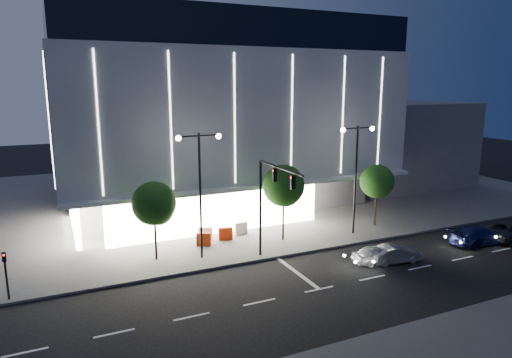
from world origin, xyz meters
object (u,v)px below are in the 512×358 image
object	(u,v)px
street_lamp_west	(200,177)
street_lamp_east	(356,164)
barrier_c	(226,234)
tree_right	(377,183)
barrier_b	(205,233)
traffic_mast	(270,193)
barrier_a	(204,239)
tree_left	(154,206)
tree_mid	(284,188)
car_fourth	(512,230)
barrier_d	(241,228)
car_third	(479,235)
ped_signal_far	(6,271)
car_lead	(378,254)
car_second	(395,254)

from	to	relation	value
street_lamp_west	street_lamp_east	bearing A→B (deg)	0.00
street_lamp_west	barrier_c	world-z (taller)	street_lamp_west
tree_right	barrier_b	xyz separation A→B (m)	(-14.59, 2.53, -3.23)
traffic_mast	barrier_a	world-z (taller)	traffic_mast
tree_right	barrier_b	bearing A→B (deg)	170.16
tree_left	tree_mid	distance (m)	10.00
car_fourth	barrier_a	xyz separation A→B (m)	(-23.09, 8.35, -0.08)
barrier_b	barrier_d	xyz separation A→B (m)	(3.06, 0.04, 0.00)
traffic_mast	barrier_c	bearing A→B (deg)	101.69
tree_mid	car_fourth	xyz separation A→B (m)	(16.94, -7.09, -3.61)
tree_right	car_third	xyz separation A→B (m)	(4.48, -6.86, -3.17)
ped_signal_far	traffic_mast	bearing A→B (deg)	-4.15
tree_left	car_fourth	xyz separation A→B (m)	(26.94, -7.09, -3.31)
traffic_mast	tree_mid	size ratio (longest dim) A/B	1.15
tree_left	barrier_b	bearing A→B (deg)	29.84
tree_left	car_lead	size ratio (longest dim) A/B	1.57
street_lamp_east	car_second	bearing A→B (deg)	-98.59
barrier_b	traffic_mast	bearing A→B (deg)	-42.85
ped_signal_far	tree_mid	size ratio (longest dim) A/B	0.49
tree_left	car_lead	distance (m)	15.81
street_lamp_west	tree_right	size ratio (longest dim) A/B	1.63
tree_left	car_third	bearing A→B (deg)	-16.30
car_fourth	barrier_d	size ratio (longest dim) A/B	4.75
tree_left	barrier_a	distance (m)	5.28
tree_mid	tree_left	bearing A→B (deg)	-180.00
ped_signal_far	barrier_c	bearing A→B (deg)	16.22
car_fourth	barrier_c	bearing A→B (deg)	62.80
street_lamp_east	car_third	bearing A→B (deg)	-37.92
tree_left	tree_mid	size ratio (longest dim) A/B	0.93
tree_mid	barrier_d	bearing A→B (deg)	134.57
car_second	barrier_b	distance (m)	14.34
car_lead	barrier_c	xyz separation A→B (m)	(-8.11, 8.42, 0.03)
traffic_mast	barrier_d	size ratio (longest dim) A/B	6.43
traffic_mast	car_lead	world-z (taller)	traffic_mast
street_lamp_east	barrier_a	distance (m)	13.43
barrier_c	barrier_b	bearing A→B (deg)	165.34
barrier_b	barrier_c	world-z (taller)	same
street_lamp_east	ped_signal_far	bearing A→B (deg)	-176.56
traffic_mast	street_lamp_east	distance (m)	9.43
car_third	barrier_d	xyz separation A→B (m)	(-16.01, 9.44, -0.07)
street_lamp_west	street_lamp_east	distance (m)	13.00
car_lead	car_fourth	world-z (taller)	car_fourth
tree_mid	car_fourth	bearing A→B (deg)	-22.70
barrier_a	barrier_c	world-z (taller)	same
tree_left	barrier_d	xyz separation A→B (m)	(7.47, 2.57, -3.38)
traffic_mast	barrier_a	distance (m)	7.31
traffic_mast	street_lamp_west	world-z (taller)	street_lamp_west
street_lamp_east	barrier_c	distance (m)	11.78
tree_right	street_lamp_west	bearing A→B (deg)	-176.36
traffic_mast	ped_signal_far	distance (m)	16.35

